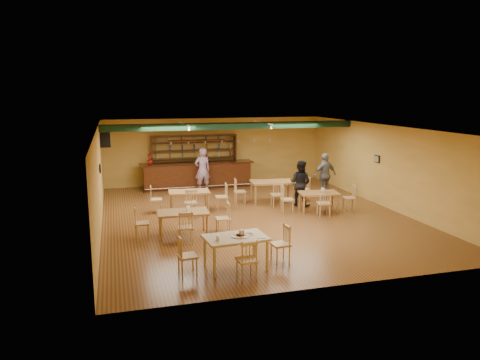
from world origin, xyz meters
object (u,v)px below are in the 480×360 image
object	(u,v)px
dining_table_a	(189,201)
patron_right_a	(300,183)
patron_bar	(202,170)
bar_counter	(197,175)
dining_table_d	(318,202)
dining_table_b	(272,192)
dining_table_c	(183,224)
near_table	(236,252)

from	to	relation	value
dining_table_a	patron_right_a	distance (m)	4.13
patron_bar	bar_counter	bearing A→B (deg)	-92.11
dining_table_d	dining_table_b	bearing A→B (deg)	132.18
dining_table_c	patron_bar	bearing A→B (deg)	76.80
bar_counter	near_table	bearing A→B (deg)	-94.82
dining_table_b	bar_counter	bearing A→B (deg)	130.15
dining_table_a	dining_table_c	size ratio (longest dim) A/B	0.97
patron_right_a	near_table	bearing A→B (deg)	99.86
dining_table_b	patron_bar	xyz separation A→B (m)	(-2.22, 2.60, 0.52)
dining_table_d	bar_counter	bearing A→B (deg)	132.97
dining_table_c	patron_right_a	world-z (taller)	patron_right_a
dining_table_c	dining_table_d	size ratio (longest dim) A/B	1.08
dining_table_b	dining_table_a	bearing A→B (deg)	-165.94
dining_table_b	patron_right_a	xyz separation A→B (m)	(0.80, -0.80, 0.44)
dining_table_a	patron_bar	bearing A→B (deg)	75.04
patron_bar	patron_right_a	size ratio (longest dim) A/B	1.09
bar_counter	patron_bar	bearing A→B (deg)	-84.36
dining_table_a	dining_table_d	xyz separation A→B (m)	(4.40, -1.29, -0.02)
near_table	dining_table_b	bearing A→B (deg)	58.10
patron_bar	dining_table_a	bearing A→B (deg)	62.85
bar_counter	dining_table_b	world-z (taller)	bar_counter
dining_table_d	patron_bar	size ratio (longest dim) A/B	0.73
bar_counter	dining_table_a	xyz separation A→B (m)	(-0.99, -3.87, -0.21)
dining_table_c	patron_bar	world-z (taller)	patron_bar
dining_table_b	patron_right_a	size ratio (longest dim) A/B	0.96
near_table	patron_right_a	distance (m)	6.63
dining_table_d	near_table	distance (m)	6.10
bar_counter	patron_right_a	size ratio (longest dim) A/B	2.92
dining_table_a	patron_bar	xyz separation A→B (m)	(1.07, 3.05, 0.57)
near_table	dining_table_c	bearing A→B (deg)	101.24
dining_table_c	near_table	size ratio (longest dim) A/B	1.01
dining_table_a	dining_table_d	bearing A→B (deg)	-11.87
dining_table_c	patron_right_a	xyz separation A→B (m)	(4.74, 2.50, 0.48)
dining_table_a	dining_table_b	xyz separation A→B (m)	(3.29, 0.45, 0.05)
patron_bar	patron_right_a	distance (m)	4.54
dining_table_b	dining_table_c	xyz separation A→B (m)	(-3.94, -3.30, -0.04)
near_table	patron_bar	bearing A→B (deg)	79.12
dining_table_c	patron_bar	distance (m)	6.16
dining_table_c	dining_table_d	world-z (taller)	dining_table_c
bar_counter	dining_table_a	size ratio (longest dim) A/B	3.48
bar_counter	dining_table_c	bearing A→B (deg)	-103.71
dining_table_b	patron_right_a	world-z (taller)	patron_right_a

